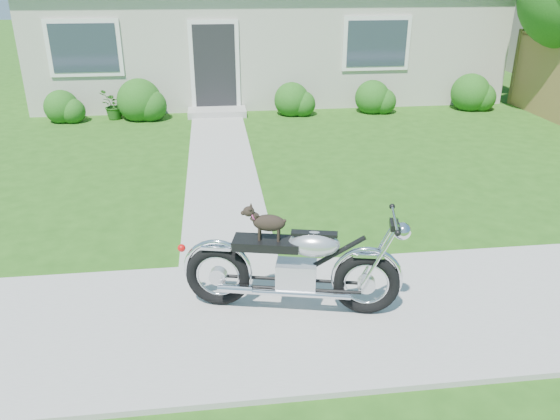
{
  "coord_description": "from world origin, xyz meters",
  "views": [
    {
      "loc": [
        -1.61,
        -4.61,
        3.22
      ],
      "look_at": [
        -0.91,
        1.0,
        0.75
      ],
      "focal_mm": 35.0,
      "sensor_mm": 36.0,
      "label": 1
    }
  ],
  "objects_px": {
    "potted_plant_right": "(298,100)",
    "potted_plant_left": "(114,105)",
    "house": "(264,12)",
    "motorcycle_with_dog": "(296,266)"
  },
  "relations": [
    {
      "from": "potted_plant_left",
      "to": "motorcycle_with_dog",
      "type": "xyz_separation_m",
      "value": [
        3.06,
        -8.47,
        0.2
      ]
    },
    {
      "from": "house",
      "to": "motorcycle_with_dog",
      "type": "relative_size",
      "value": 5.74
    },
    {
      "from": "potted_plant_right",
      "to": "potted_plant_left",
      "type": "bearing_deg",
      "value": 180.0
    },
    {
      "from": "potted_plant_right",
      "to": "motorcycle_with_dog",
      "type": "height_order",
      "value": "motorcycle_with_dog"
    },
    {
      "from": "motorcycle_with_dog",
      "to": "potted_plant_left",
      "type": "bearing_deg",
      "value": 123.01
    },
    {
      "from": "potted_plant_left",
      "to": "motorcycle_with_dog",
      "type": "height_order",
      "value": "motorcycle_with_dog"
    },
    {
      "from": "house",
      "to": "motorcycle_with_dog",
      "type": "height_order",
      "value": "house"
    },
    {
      "from": "house",
      "to": "potted_plant_left",
      "type": "distance_m",
      "value": 5.52
    },
    {
      "from": "house",
      "to": "motorcycle_with_dog",
      "type": "bearing_deg",
      "value": -94.13
    },
    {
      "from": "potted_plant_left",
      "to": "potted_plant_right",
      "type": "distance_m",
      "value": 4.41
    }
  ]
}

